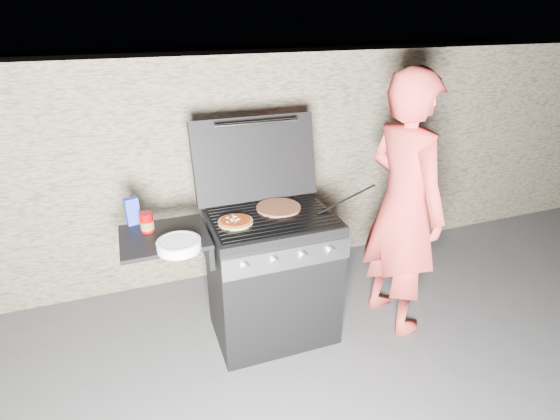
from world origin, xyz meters
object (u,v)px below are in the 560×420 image
object	(u,v)px
gas_grill	(237,285)
person	(403,207)
pizza_topped	(235,221)
sauce_jar	(147,222)

from	to	relation	value
gas_grill	person	size ratio (longest dim) A/B	0.74
pizza_topped	person	distance (m)	1.12
pizza_topped	sauce_jar	bearing A→B (deg)	170.37
gas_grill	pizza_topped	world-z (taller)	pizza_topped
gas_grill	person	distance (m)	1.22
gas_grill	sauce_jar	distance (m)	0.72
person	gas_grill	bearing A→B (deg)	75.61
pizza_topped	sauce_jar	xyz separation A→B (m)	(-0.51, 0.09, 0.04)
sauce_jar	person	xyz separation A→B (m)	(1.63, -0.22, -0.06)
gas_grill	pizza_topped	size ratio (longest dim) A/B	6.26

